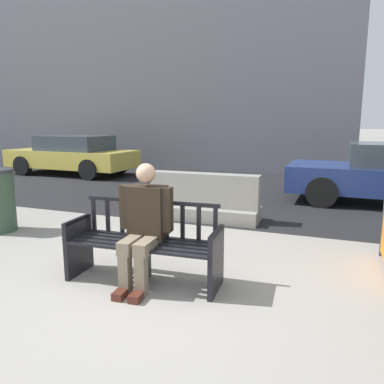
# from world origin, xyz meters

# --- Properties ---
(ground_plane) EXTENTS (200.00, 200.00, 0.00)m
(ground_plane) POSITION_xyz_m (0.00, 0.00, 0.00)
(ground_plane) COLOR gray
(street_asphalt) EXTENTS (120.00, 12.00, 0.01)m
(street_asphalt) POSITION_xyz_m (0.00, 8.70, 0.00)
(street_asphalt) COLOR black
(street_asphalt) RESTS_ON ground
(street_bench) EXTENTS (1.72, 0.63, 0.88)m
(street_bench) POSITION_xyz_m (-0.16, 0.35, 0.40)
(street_bench) COLOR black
(street_bench) RESTS_ON ground
(seated_person) EXTENTS (0.59, 0.74, 1.31)m
(seated_person) POSITION_xyz_m (-0.13, 0.29, 0.69)
(seated_person) COLOR #2D2319
(seated_person) RESTS_ON ground
(jersey_barrier_centre) EXTENTS (2.02, 0.73, 0.84)m
(jersey_barrier_centre) POSITION_xyz_m (-0.43, 3.15, 0.34)
(jersey_barrier_centre) COLOR gray
(jersey_barrier_centre) RESTS_ON ground
(car_sedan_mid) EXTENTS (4.38, 1.97, 1.30)m
(car_sedan_mid) POSITION_xyz_m (-6.46, 7.13, 0.66)
(car_sedan_mid) COLOR #DBC64C
(car_sedan_mid) RESTS_ON ground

